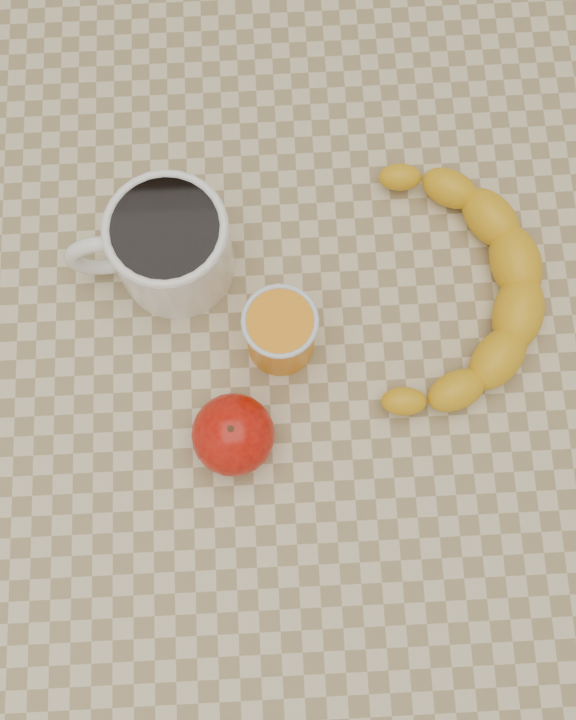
{
  "coord_description": "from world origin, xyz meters",
  "views": [
    {
      "loc": [
        -0.01,
        -0.16,
        1.41
      ],
      "look_at": [
        0.0,
        0.0,
        0.77
      ],
      "focal_mm": 40.0,
      "sensor_mm": 36.0,
      "label": 1
    }
  ],
  "objects_px": {
    "table": "(288,387)",
    "apple": "(233,435)",
    "orange_juice_glass": "(280,332)",
    "banana": "(451,292)",
    "coffee_mug": "(168,246)"
  },
  "relations": [
    {
      "from": "coffee_mug",
      "to": "orange_juice_glass",
      "type": "distance_m",
      "value": 0.12
    },
    {
      "from": "table",
      "to": "apple",
      "type": "xyz_separation_m",
      "value": [
        -0.05,
        -0.06,
        0.12
      ]
    },
    {
      "from": "banana",
      "to": "apple",
      "type": "bearing_deg",
      "value": -134.9
    },
    {
      "from": "table",
      "to": "orange_juice_glass",
      "type": "xyz_separation_m",
      "value": [
        -0.01,
        0.02,
        0.12
      ]
    },
    {
      "from": "coffee_mug",
      "to": "apple",
      "type": "height_order",
      "value": "coffee_mug"
    },
    {
      "from": "table",
      "to": "coffee_mug",
      "type": "distance_m",
      "value": 0.19
    },
    {
      "from": "coffee_mug",
      "to": "orange_juice_glass",
      "type": "bearing_deg",
      "value": -40.37
    },
    {
      "from": "table",
      "to": "orange_juice_glass",
      "type": "relative_size",
      "value": 11.39
    },
    {
      "from": "table",
      "to": "banana",
      "type": "distance_m",
      "value": 0.18
    },
    {
      "from": "apple",
      "to": "table",
      "type": "bearing_deg",
      "value": 52.82
    },
    {
      "from": "orange_juice_glass",
      "to": "apple",
      "type": "height_order",
      "value": "orange_juice_glass"
    },
    {
      "from": "table",
      "to": "banana",
      "type": "bearing_deg",
      "value": 20.4
    },
    {
      "from": "orange_juice_glass",
      "to": "banana",
      "type": "distance_m",
      "value": 0.15
    },
    {
      "from": "table",
      "to": "apple",
      "type": "relative_size",
      "value": 9.37
    },
    {
      "from": "coffee_mug",
      "to": "apple",
      "type": "distance_m",
      "value": 0.16
    }
  ]
}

